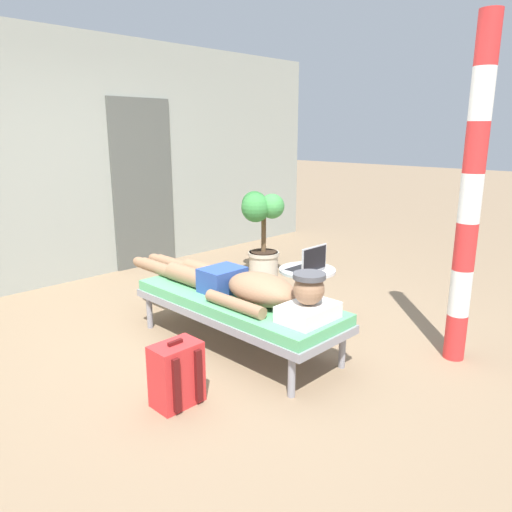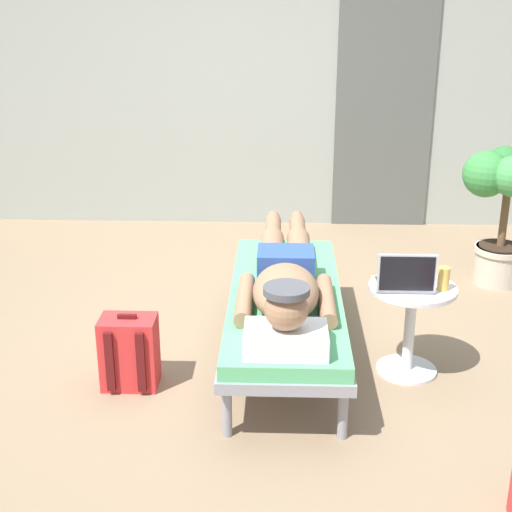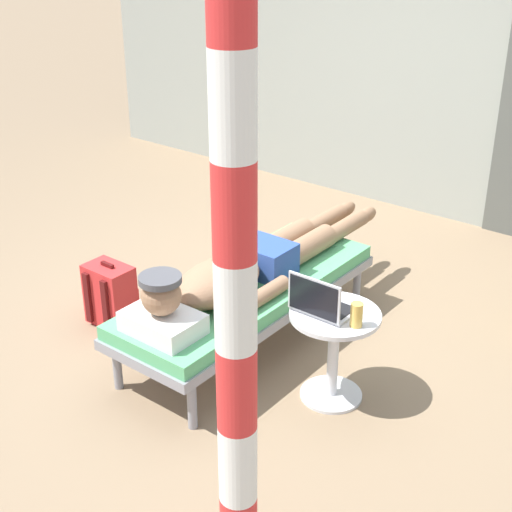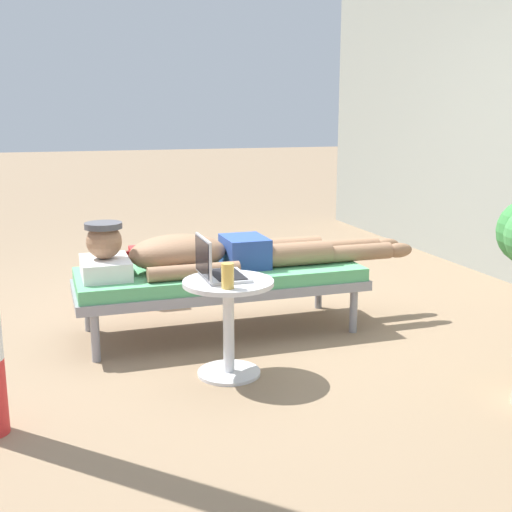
{
  "view_description": "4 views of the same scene",
  "coord_description": "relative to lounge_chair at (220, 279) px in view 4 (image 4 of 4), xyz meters",
  "views": [
    {
      "loc": [
        -2.32,
        -2.75,
        1.66
      ],
      "look_at": [
        0.33,
        -0.14,
        0.69
      ],
      "focal_mm": 34.05,
      "sensor_mm": 36.0,
      "label": 1
    },
    {
      "loc": [
        0.08,
        -3.97,
        2.06
      ],
      "look_at": [
        -0.07,
        0.13,
        0.53
      ],
      "focal_mm": 51.12,
      "sensor_mm": 36.0,
      "label": 2
    },
    {
      "loc": [
        2.51,
        -3.13,
        2.44
      ],
      "look_at": [
        0.02,
        0.05,
        0.49
      ],
      "focal_mm": 51.56,
      "sensor_mm": 36.0,
      "label": 3
    },
    {
      "loc": [
        3.99,
        -1.18,
        1.39
      ],
      "look_at": [
        0.34,
        0.02,
        0.53
      ],
      "focal_mm": 45.88,
      "sensor_mm": 36.0,
      "label": 4
    }
  ],
  "objects": [
    {
      "name": "ground_plane",
      "position": [
        -0.11,
        0.15,
        -0.35
      ],
      "size": [
        40.0,
        40.0,
        0.0
      ],
      "primitive_type": "plane",
      "color": "#8C7256"
    },
    {
      "name": "drink_glass",
      "position": [
        0.84,
        -0.19,
        0.24
      ],
      "size": [
        0.06,
        0.06,
        0.13
      ],
      "primitive_type": "cylinder",
      "color": "gold",
      "rests_on": "side_table"
    },
    {
      "name": "lounge_chair",
      "position": [
        0.0,
        0.0,
        0.0
      ],
      "size": [
        0.66,
        1.81,
        0.42
      ],
      "color": "gray",
      "rests_on": "ground"
    },
    {
      "name": "backpack",
      "position": [
        -0.84,
        -0.34,
        -0.15
      ],
      "size": [
        0.3,
        0.26,
        0.42
      ],
      "color": "red",
      "rests_on": "ground"
    },
    {
      "name": "side_table",
      "position": [
        0.69,
        -0.14,
        0.01
      ],
      "size": [
        0.48,
        0.48,
        0.52
      ],
      "color": "silver",
      "rests_on": "ground"
    },
    {
      "name": "person_reclining",
      "position": [
        0.0,
        -0.04,
        0.17
      ],
      "size": [
        0.53,
        2.17,
        0.33
      ],
      "color": "white",
      "rests_on": "lounge_chair"
    },
    {
      "name": "laptop",
      "position": [
        0.63,
        -0.19,
        0.24
      ],
      "size": [
        0.31,
        0.24,
        0.23
      ],
      "color": "silver",
      "rests_on": "side_table"
    }
  ]
}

